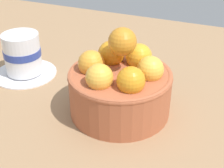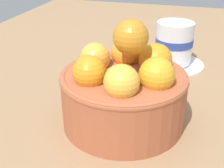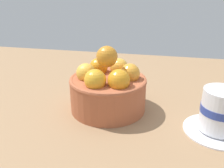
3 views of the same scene
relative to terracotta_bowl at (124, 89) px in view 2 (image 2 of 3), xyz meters
The scene contains 3 objects.
ground_plane 7.24cm from the terracotta_bowl, 63.21° to the right, with size 156.24×94.86×4.26cm, color #997551.
terracotta_bowl is the anchor object (origin of this frame).
coffee_cup 22.99cm from the terracotta_bowl, 168.52° to the left, with size 12.59×12.59×8.69cm.
Camera 2 is at (34.07, 8.13, 23.74)cm, focal length 47.51 mm.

